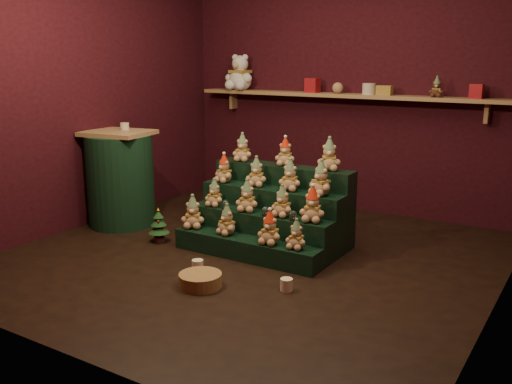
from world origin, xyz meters
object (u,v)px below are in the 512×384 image
Objects in this scene: wicker_basket at (200,280)px; mini_christmas_tree at (159,225)px; snow_globe_a at (226,205)px; mug_left at (198,265)px; side_table at (120,179)px; riser_tier_front at (246,248)px; snow_globe_c at (293,216)px; snow_globe_b at (265,211)px; mug_right at (286,285)px; brown_bear at (437,87)px; white_bear at (240,68)px.

mini_christmas_tree is at bearing 146.54° from wicker_basket.
mug_left is (0.15, -0.62, -0.36)m from snow_globe_a.
side_table reaches higher than mug_left.
snow_globe_c reaches higher than riser_tier_front.
snow_globe_b is (0.10, 0.16, 0.31)m from riser_tier_front.
wicker_basket is (-0.60, -0.28, 0.00)m from mug_right.
riser_tier_front is 0.71m from wicker_basket.
mini_christmas_tree is at bearing -176.66° from riser_tier_front.
wicker_basket is at bearing -154.81° from mug_right.
side_table is 3.34m from brown_bear.
mug_right is at bearing -107.30° from brown_bear.
snow_globe_a is at bearing -10.02° from side_table.
brown_bear reaches higher than mug_left.
mug_right is (0.65, -0.43, -0.04)m from riser_tier_front.
snow_globe_a is 0.44× the size of brown_bear.
mini_christmas_tree is at bearing -143.09° from brown_bear.
mug_left is at bearing -27.77° from mini_christmas_tree.
wicker_basket is 0.63× the size of white_bear.
brown_bear is at bearing 51.71° from snow_globe_a.
snow_globe_c is at bearing 69.28° from wicker_basket.
side_table reaches higher than mini_christmas_tree.
snow_globe_c is 2.05m from side_table.
white_bear reaches higher than mini_christmas_tree.
mini_christmas_tree is (-0.94, -0.06, 0.07)m from riser_tier_front.
wicker_basket is (0.05, -0.71, -0.04)m from riser_tier_front.
mug_left is (-0.17, -0.46, -0.04)m from riser_tier_front.
white_bear is at bearing 128.98° from snow_globe_b.
mug_left is 0.33m from wicker_basket.
snow_globe_c is 2.69m from white_bear.
brown_bear is (1.37, 1.73, 1.02)m from snow_globe_a.
wicker_basket is at bearing -67.04° from snow_globe_a.
side_table is at bearing 161.16° from mini_christmas_tree.
riser_tier_front is 0.78m from mug_right.
wicker_basket is (-0.33, -0.87, -0.35)m from snow_globe_c.
snow_globe_b is 0.28m from snow_globe_c.
white_bear reaches higher than wicker_basket.
white_bear is at bearing 117.39° from wicker_basket.
snow_globe_a is 1.01m from wicker_basket.
mug_left is 0.28× the size of wicker_basket.
snow_globe_c is 0.92× the size of mug_right.
brown_bear reaches higher than side_table.
side_table is at bearing 178.66° from snow_globe_a.
side_table is at bearing 178.98° from snow_globe_b.
snow_globe_c reaches higher than wicker_basket.
snow_globe_a and snow_globe_c have the same top height.
side_table is 4.93× the size of brown_bear.
riser_tier_front is at bearing 146.33° from mug_right.
mini_christmas_tree is 3.06m from brown_bear.
snow_globe_b is 2.22m from brown_bear.
mini_christmas_tree is 1.19m from wicker_basket.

